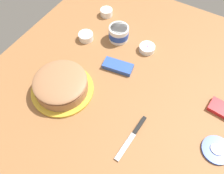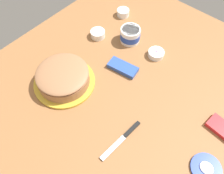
{
  "view_description": "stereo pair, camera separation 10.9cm",
  "coord_description": "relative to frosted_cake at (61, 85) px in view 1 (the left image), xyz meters",
  "views": [
    {
      "loc": [
        -0.19,
        0.58,
        0.95
      ],
      "look_at": [
        0.11,
        0.07,
        0.04
      ],
      "focal_mm": 35.99,
      "sensor_mm": 36.0,
      "label": 1
    },
    {
      "loc": [
        -0.28,
        0.51,
        0.95
      ],
      "look_at": [
        0.11,
        0.07,
        0.04
      ],
      "focal_mm": 35.99,
      "sensor_mm": 36.0,
      "label": 2
    }
  ],
  "objects": [
    {
      "name": "frosted_cake",
      "position": [
        0.0,
        0.0,
        0.0
      ],
      "size": [
        0.31,
        0.31,
        0.1
      ],
      "color": "gold",
      "rests_on": "ground_plane"
    },
    {
      "name": "candy_box_upper",
      "position": [
        -0.17,
        -0.26,
        -0.03
      ],
      "size": [
        0.17,
        0.09,
        0.03
      ],
      "primitive_type": "cube",
      "rotation": [
        0.0,
        0.0,
        0.16
      ],
      "color": "#2D51B2",
      "rests_on": "ground_plane"
    },
    {
      "name": "sprinkle_bowl_orange",
      "position": [
        0.11,
        -0.6,
        -0.02
      ],
      "size": [
        0.08,
        0.08,
        0.04
      ],
      "color": "white",
      "rests_on": "ground_plane"
    },
    {
      "name": "sprinkle_bowl_pink",
      "position": [
        -0.24,
        -0.45,
        -0.03
      ],
      "size": [
        0.09,
        0.09,
        0.03
      ],
      "color": "white",
      "rests_on": "ground_plane"
    },
    {
      "name": "sprinkle_bowl_yellow",
      "position": [
        0.1,
        -0.35,
        -0.03
      ],
      "size": [
        0.08,
        0.08,
        0.04
      ],
      "color": "white",
      "rests_on": "ground_plane"
    },
    {
      "name": "frosting_tub_lid",
      "position": [
        -0.75,
        -0.09,
        -0.04
      ],
      "size": [
        0.13,
        0.13,
        0.02
      ],
      "color": "#233DAD",
      "rests_on": "ground_plane"
    },
    {
      "name": "ground_plane",
      "position": [
        -0.33,
        -0.19,
        -0.05
      ],
      "size": [
        1.54,
        1.54,
        0.0
      ],
      "primitive_type": "plane",
      "color": "#936038"
    },
    {
      "name": "spreading_knife",
      "position": [
        -0.41,
        0.02,
        -0.04
      ],
      "size": [
        0.04,
        0.24,
        0.01
      ],
      "color": "silver",
      "rests_on": "ground_plane"
    },
    {
      "name": "candy_box_lower",
      "position": [
        -0.72,
        -0.29,
        -0.03
      ],
      "size": [
        0.14,
        0.09,
        0.02
      ],
      "primitive_type": "cube",
      "rotation": [
        0.0,
        0.0,
        -0.09
      ],
      "color": "red",
      "rests_on": "ground_plane"
    },
    {
      "name": "frosting_tub",
      "position": [
        -0.06,
        -0.45,
        -0.0
      ],
      "size": [
        0.11,
        0.11,
        0.08
      ],
      "color": "white",
      "rests_on": "ground_plane"
    }
  ]
}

